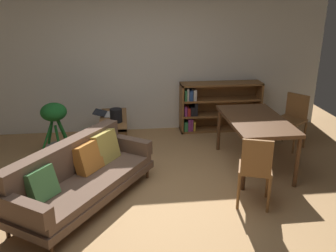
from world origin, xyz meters
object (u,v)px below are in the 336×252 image
dining_table (256,123)px  dining_chair_far (255,168)px  potted_floor_plant (55,126)px  desk_speaker (116,115)px  fabric_couch (81,174)px  media_console (114,134)px  bookshelf (215,106)px  open_laptop (108,114)px  dining_chair_near (293,117)px

dining_table → dining_chair_far: bearing=-108.9°
potted_floor_plant → desk_speaker: bearing=0.5°
fabric_couch → media_console: 1.67m
bookshelf → dining_chair_far: bearing=-93.6°
fabric_couch → bookshelf: 3.25m
fabric_couch → open_laptop: (0.27, 1.81, 0.18)m
media_console → open_laptop: bearing=116.6°
dining_chair_far → open_laptop: bearing=129.7°
open_laptop → potted_floor_plant: bearing=-154.6°
fabric_couch → dining_chair_near: (3.33, 1.38, 0.15)m
media_console → desk_speaker: bearing=-74.3°
open_laptop → dining_chair_far: dining_chair_far is taller
potted_floor_plant → dining_chair_near: bearing=-0.7°
media_console → bookshelf: (1.88, 0.73, 0.19)m
fabric_couch → desk_speaker: size_ratio=9.71×
open_laptop → dining_chair_near: 3.09m
desk_speaker → potted_floor_plant: (-0.95, -0.01, -0.13)m
fabric_couch → dining_chair_near: dining_chair_near is taller
dining_table → media_console: bearing=156.0°
desk_speaker → dining_chair_far: dining_chair_far is taller
dining_chair_near → open_laptop: bearing=172.0°
fabric_couch → open_laptop: 1.84m
open_laptop → bookshelf: 2.05m
open_laptop → media_console: bearing=-63.4°
open_laptop → desk_speaker: desk_speaker is taller
open_laptop → dining_table: dining_table is taller
media_console → desk_speaker: (0.05, -0.19, 0.38)m
dining_chair_near → potted_floor_plant: bearing=179.3°
fabric_couch → dining_chair_far: (2.07, -0.36, 0.15)m
open_laptop → desk_speaker: 0.41m
potted_floor_plant → bookshelf: (2.77, 0.92, -0.06)m
fabric_couch → potted_floor_plant: 1.53m
desk_speaker → dining_chair_near: bearing=-1.1°
dining_chair_near → bookshelf: 1.46m
media_console → bookshelf: 2.02m
desk_speaker → dining_table: size_ratio=0.15×
open_laptop → dining_chair_near: dining_chair_near is taller
open_laptop → dining_chair_far: 2.82m
dining_chair_near → media_console: bearing=175.2°
media_console → dining_table: size_ratio=0.78×
dining_table → fabric_couch: bearing=-163.9°
open_laptop → potted_floor_plant: (-0.80, -0.38, -0.04)m
desk_speaker → potted_floor_plant: potted_floor_plant is taller
fabric_couch → desk_speaker: fabric_couch is taller
dining_table → dining_chair_near: (0.89, 0.68, -0.16)m
open_laptop → dining_table: (2.16, -1.11, 0.13)m
potted_floor_plant → dining_chair_far: 3.16m
dining_chair_near → bookshelf: bearing=138.1°
fabric_couch → open_laptop: bearing=81.5°
dining_table → bookshelf: (-0.19, 1.65, -0.23)m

